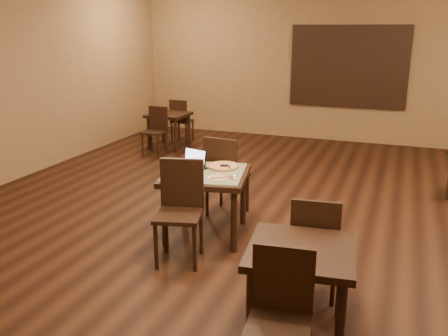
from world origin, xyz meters
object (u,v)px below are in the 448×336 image
at_px(pizza_pan, 223,167).
at_px(other_table_c, 300,263).
at_px(other_table_b_chair_near, 156,128).
at_px(other_table_b, 169,119).
at_px(other_table_b_chair_far, 180,118).
at_px(other_table_c_chair_far, 315,242).
at_px(tiled_table, 206,181).
at_px(other_table_c_chair_near, 280,311).
at_px(laptop, 193,163).
at_px(chair_main_near, 180,205).
at_px(chair_main_far, 224,172).

bearing_deg(pizza_pan, other_table_c, -53.02).
bearing_deg(other_table_b_chair_near, other_table_b, 90.57).
bearing_deg(other_table_b_chair_far, other_table_c_chair_far, 127.23).
distance_m(tiled_table, pizza_pan, 0.29).
xyz_separation_m(tiled_table, other_table_c_chair_far, (1.40, -0.89, -0.12)).
bearing_deg(tiled_table, other_table_c_chair_near, -66.66).
distance_m(tiled_table, laptop, 0.27).
distance_m(chair_main_near, other_table_b_chair_near, 4.32).
height_order(pizza_pan, other_table_c_chair_near, other_table_c_chair_near).
relative_size(chair_main_near, other_table_c, 1.19).
height_order(pizza_pan, other_table_b_chair_near, other_table_b_chair_near).
bearing_deg(chair_main_far, other_table_b_chair_far, -49.85).
bearing_deg(tiled_table, chair_main_near, -103.27).
bearing_deg(other_table_b_chair_far, pizza_pan, 122.82).
xyz_separation_m(chair_main_far, other_table_b, (-2.31, 2.96, -0.01)).
bearing_deg(pizza_pan, other_table_b_chair_near, 130.91).
height_order(laptop, other_table_c_chair_far, laptop).
bearing_deg(other_table_b_chair_near, pizza_pan, -48.59).
relative_size(other_table_b, other_table_c, 0.85).
bearing_deg(tiled_table, other_table_c_chair_far, -43.71).
height_order(pizza_pan, other_table_c, pizza_pan).
distance_m(other_table_b, other_table_c, 6.25).
bearing_deg(other_table_c_chair_far, laptop, -38.50).
relative_size(other_table_b, other_table_b_chair_near, 0.83).
distance_m(pizza_pan, other_table_b, 4.13).
height_order(chair_main_far, other_table_c, chair_main_far).
height_order(tiled_table, other_table_b_chair_far, other_table_b_chair_far).
xyz_separation_m(chair_main_near, other_table_b_chair_far, (-2.30, 4.70, -0.08)).
xyz_separation_m(pizza_pan, other_table_b, (-2.44, 3.33, -0.19)).
height_order(other_table_b, other_table_c_chair_near, other_table_c_chair_near).
height_order(pizza_pan, other_table_c_chair_far, other_table_c_chair_far).
distance_m(other_table_b_chair_far, other_table_c, 6.67).
height_order(other_table_b_chair_near, other_table_c, other_table_b_chair_near).
bearing_deg(other_table_c_chair_near, pizza_pan, 112.62).
distance_m(other_table_b_chair_near, other_table_c_chair_near, 6.27).
height_order(laptop, other_table_b, laptop).
height_order(tiled_table, other_table_c_chair_near, other_table_c_chair_near).
bearing_deg(chair_main_far, chair_main_near, 96.09).
xyz_separation_m(chair_main_near, other_table_c, (1.42, -0.84, 0.03)).
relative_size(pizza_pan, other_table_c_chair_far, 0.38).
xyz_separation_m(laptop, other_table_c_chair_near, (1.58, -2.11, -0.28)).
xyz_separation_m(laptop, other_table_c, (1.59, -1.55, -0.20)).
xyz_separation_m(tiled_table, other_table_c, (1.39, -1.45, -0.05)).
bearing_deg(other_table_c, other_table_b, 119.74).
bearing_deg(other_table_b, other_table_b_chair_far, 90.57).
height_order(chair_main_near, other_table_b, chair_main_near).
xyz_separation_m(other_table_c_chair_near, other_table_c_chair_far, (0.02, 1.12, 0.00)).
bearing_deg(laptop, chair_main_far, 83.49).
xyz_separation_m(tiled_table, other_table_b_chair_far, (-2.32, 4.09, -0.16)).
bearing_deg(pizza_pan, other_table_b, 126.18).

